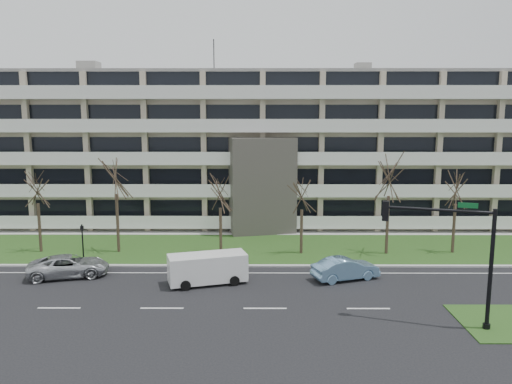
{
  "coord_description": "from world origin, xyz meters",
  "views": [
    {
      "loc": [
        -0.4,
        -27.53,
        11.21
      ],
      "look_at": [
        -0.57,
        10.0,
        5.27
      ],
      "focal_mm": 35.0,
      "sensor_mm": 36.0,
      "label": 1
    }
  ],
  "objects_px": {
    "silver_pickup": "(69,266)",
    "blue_sedan": "(345,269)",
    "pedestrian_signal": "(82,237)",
    "traffic_signal": "(453,246)",
    "white_van": "(208,266)"
  },
  "relations": [
    {
      "from": "traffic_signal",
      "to": "white_van",
      "type": "bearing_deg",
      "value": 172.29
    },
    {
      "from": "blue_sedan",
      "to": "white_van",
      "type": "bearing_deg",
      "value": 75.57
    },
    {
      "from": "white_van",
      "to": "traffic_signal",
      "type": "height_order",
      "value": "traffic_signal"
    },
    {
      "from": "silver_pickup",
      "to": "blue_sedan",
      "type": "bearing_deg",
      "value": -105.86
    },
    {
      "from": "pedestrian_signal",
      "to": "silver_pickup",
      "type": "bearing_deg",
      "value": -92.27
    },
    {
      "from": "silver_pickup",
      "to": "blue_sedan",
      "type": "height_order",
      "value": "blue_sedan"
    },
    {
      "from": "silver_pickup",
      "to": "white_van",
      "type": "relative_size",
      "value": 0.98
    },
    {
      "from": "blue_sedan",
      "to": "pedestrian_signal",
      "type": "distance_m",
      "value": 20.2
    },
    {
      "from": "silver_pickup",
      "to": "blue_sedan",
      "type": "relative_size",
      "value": 1.17
    },
    {
      "from": "silver_pickup",
      "to": "pedestrian_signal",
      "type": "xyz_separation_m",
      "value": [
        -0.51,
        4.31,
        0.99
      ]
    },
    {
      "from": "white_van",
      "to": "pedestrian_signal",
      "type": "xyz_separation_m",
      "value": [
        -10.34,
        5.69,
        0.54
      ]
    },
    {
      "from": "silver_pickup",
      "to": "traffic_signal",
      "type": "height_order",
      "value": "traffic_signal"
    },
    {
      "from": "blue_sedan",
      "to": "traffic_signal",
      "type": "distance_m",
      "value": 9.22
    },
    {
      "from": "blue_sedan",
      "to": "white_van",
      "type": "xyz_separation_m",
      "value": [
        -9.25,
        -0.84,
        0.44
      ]
    },
    {
      "from": "silver_pickup",
      "to": "traffic_signal",
      "type": "distance_m",
      "value": 24.88
    }
  ]
}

